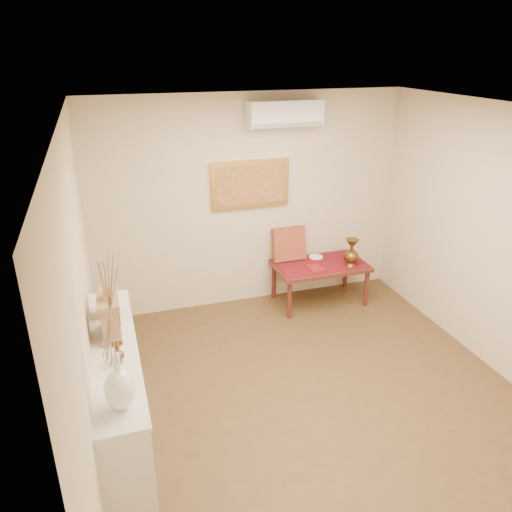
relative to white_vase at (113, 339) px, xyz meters
name	(u,v)px	position (x,y,z in m)	size (l,w,h in m)	color
floor	(318,401)	(1.81, 0.76, -1.51)	(4.50, 4.50, 0.00)	brown
ceiling	(335,115)	(1.81, 0.76, 1.19)	(4.50, 4.50, 0.00)	white
wall_back	(250,203)	(1.81, 3.01, -0.16)	(4.00, 0.02, 2.70)	beige
wall_left	(84,310)	(-0.19, 0.76, -0.16)	(0.02, 4.50, 2.70)	beige
wall_right	(512,249)	(3.81, 0.76, -0.16)	(0.02, 4.50, 2.70)	beige
white_vase	(113,339)	(0.00, 0.00, 0.00)	(0.20, 0.20, 1.06)	white
candlestick	(119,377)	(0.00, 0.22, -0.44)	(0.09, 0.09, 0.19)	silver
brass_urn_small	(117,350)	(0.01, 0.53, -0.43)	(0.10, 0.10, 0.21)	brown
table_cloth	(320,264)	(2.66, 2.64, -0.96)	(1.14, 0.59, 0.01)	maroon
brass_urn_tall	(352,250)	(3.00, 2.46, -0.73)	(0.20, 0.20, 0.44)	brown
plate	(316,257)	(2.68, 2.84, -0.95)	(0.19, 0.19, 0.01)	white
menu	(315,268)	(2.53, 2.51, -0.95)	(0.18, 0.25, 0.01)	maroon
cushion	(289,244)	(2.31, 2.89, -0.73)	(0.44, 0.10, 0.44)	maroon
display_ledge	(120,397)	(-0.02, 0.76, -1.02)	(0.37, 2.02, 0.98)	silver
mantel_clock	(110,316)	(-0.02, 0.95, -0.36)	(0.17, 0.36, 0.41)	#9F7752
wooden_chest	(109,302)	(-0.01, 1.31, -0.41)	(0.16, 0.21, 0.24)	#9F7752
low_table	(320,268)	(2.66, 2.64, -1.03)	(1.20, 0.70, 0.55)	#552019
painting	(250,184)	(1.81, 2.98, 0.09)	(1.00, 0.06, 0.60)	gold
ac_unit	(285,113)	(2.21, 2.87, 0.94)	(0.90, 0.25, 0.30)	silver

